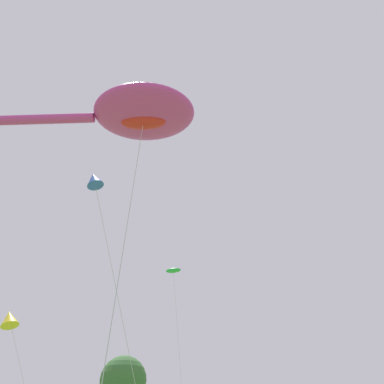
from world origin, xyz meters
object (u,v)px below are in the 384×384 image
at_px(small_kite_bird_shape, 94,181).
at_px(small_kite_delta_white, 9,319).
at_px(tree_shrub_far, 123,381).
at_px(big_show_kite, 136,114).
at_px(small_kite_streamer_purple, 173,271).

height_order(small_kite_bird_shape, small_kite_delta_white, small_kite_bird_shape).
xyz_separation_m(small_kite_delta_white, tree_shrub_far, (17.71, 20.08, -0.36)).
xyz_separation_m(big_show_kite, small_kite_delta_white, (-1.38, 12.17, -7.97)).
relative_size(small_kite_streamer_purple, tree_shrub_far, 1.32).
relative_size(small_kite_delta_white, tree_shrub_far, 0.83).
xyz_separation_m(small_kite_streamer_purple, tree_shrub_far, (6.10, 20.01, -5.89)).
bearing_deg(big_show_kite, small_kite_bird_shape, -124.75).
distance_m(big_show_kite, small_kite_delta_white, 14.61).
height_order(big_show_kite, small_kite_bird_shape, big_show_kite).
xyz_separation_m(small_kite_bird_shape, small_kite_delta_white, (0.43, 12.75, -2.84)).
bearing_deg(tree_shrub_far, big_show_kite, -116.85).
height_order(big_show_kite, tree_shrub_far, big_show_kite).
height_order(small_kite_delta_white, small_kite_streamer_purple, small_kite_streamer_purple).
bearing_deg(small_kite_delta_white, big_show_kite, 67.59).
relative_size(small_kite_bird_shape, small_kite_delta_white, 1.30).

